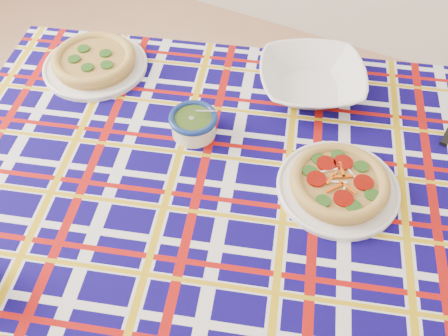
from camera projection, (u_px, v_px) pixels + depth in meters
The scene contains 6 objects.
dining_table at pixel (257, 194), 1.19m from camera, with size 1.69×1.34×0.69m.
tablecloth at pixel (258, 188), 1.17m from camera, with size 1.50×0.95×0.10m, color #0C0454, non-canonical shape.
main_focaccia_plate at pixel (339, 182), 1.09m from camera, with size 0.28×0.28×0.05m, color #B0843E, non-canonical shape.
pesto_bowl at pixel (193, 123), 1.19m from camera, with size 0.12×0.12×0.07m, color #233B10, non-canonical shape.
serving_bowl at pixel (312, 80), 1.29m from camera, with size 0.27×0.27×0.07m, color white.
second_focaccia_plate at pixel (94, 60), 1.36m from camera, with size 0.29×0.29×0.05m, color #B0843E, non-canonical shape.
Camera 1 is at (0.45, -0.20, 1.58)m, focal length 40.00 mm.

